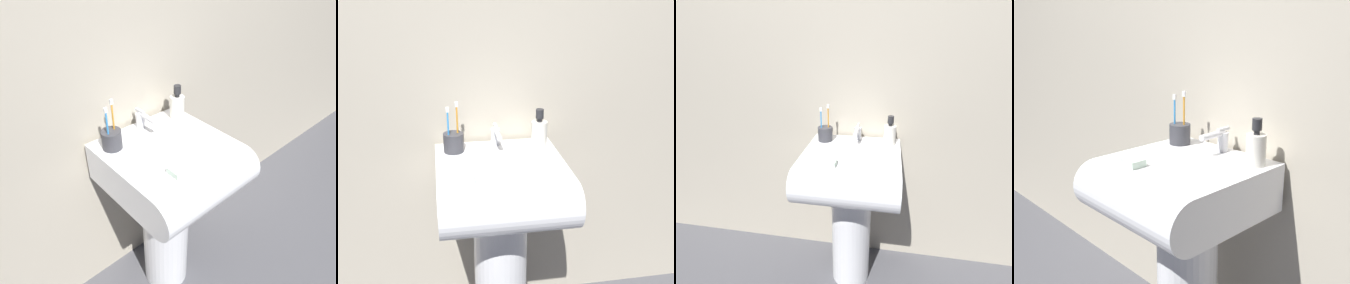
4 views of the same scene
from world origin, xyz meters
TOP-DOWN VIEW (x-y plane):
  - wall_back at (0.00, 0.26)m, footprint 5.00×0.05m
  - sink_basin at (0.00, -0.06)m, footprint 0.48×0.51m
  - faucet at (0.01, 0.15)m, footprint 0.04×0.14m
  - toothbrush_cup at (-0.17, 0.12)m, footprint 0.08×0.08m
  - soap_bottle at (0.18, 0.13)m, footprint 0.06×0.06m
  - bar_soap at (-0.08, -0.16)m, footprint 0.06×0.06m

SIDE VIEW (x-z plane):
  - sink_basin at x=0.00m, z-range 0.67..0.84m
  - bar_soap at x=-0.08m, z-range 0.84..0.86m
  - toothbrush_cup at x=-0.17m, z-range 0.78..0.98m
  - faucet at x=0.01m, z-range 0.85..0.93m
  - soap_bottle at x=0.18m, z-range 0.82..0.98m
  - wall_back at x=0.00m, z-range 0.00..2.40m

